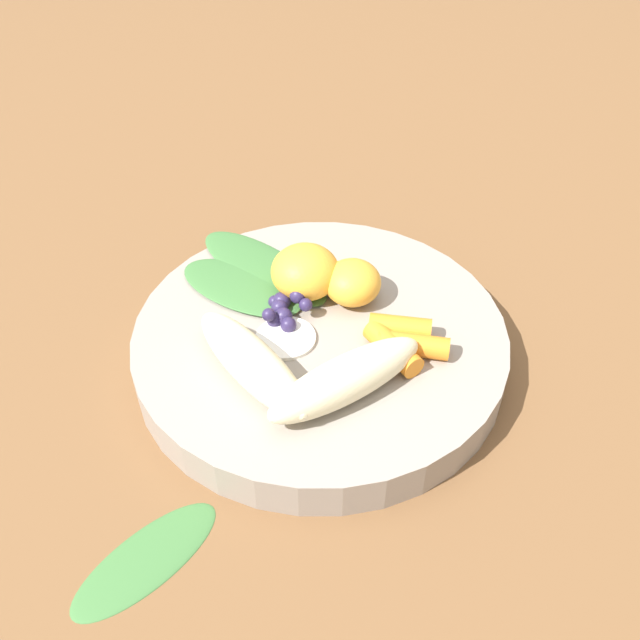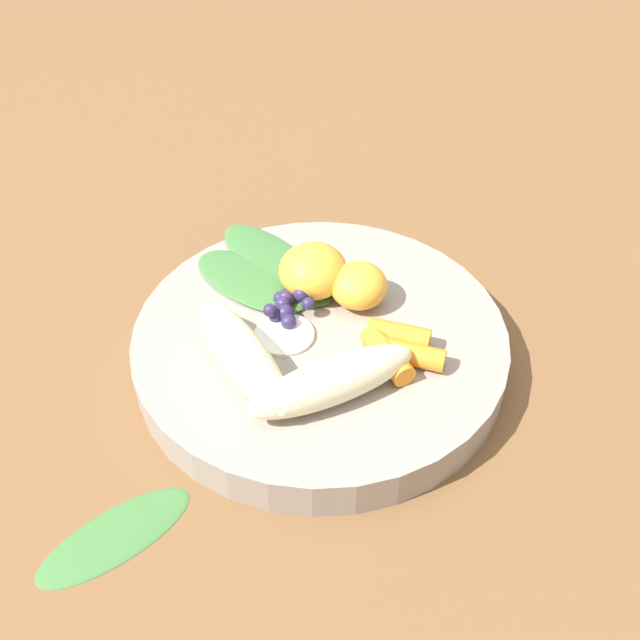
% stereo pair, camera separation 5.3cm
% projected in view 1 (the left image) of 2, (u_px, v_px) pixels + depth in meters
% --- Properties ---
extents(ground_plane, '(2.40, 2.40, 0.00)m').
position_uv_depth(ground_plane, '(320.00, 358.00, 0.56)').
color(ground_plane, brown).
extents(bowl, '(0.28, 0.28, 0.03)m').
position_uv_depth(bowl, '(320.00, 344.00, 0.55)').
color(bowl, gray).
rests_on(bowl, ground_plane).
extents(banana_peeled_left, '(0.13, 0.04, 0.03)m').
position_uv_depth(banana_peeled_left, '(346.00, 379.00, 0.48)').
color(banana_peeled_left, beige).
rests_on(banana_peeled_left, bowl).
extents(banana_peeled_right, '(0.04, 0.12, 0.03)m').
position_uv_depth(banana_peeled_right, '(252.00, 363.00, 0.49)').
color(banana_peeled_right, beige).
rests_on(banana_peeled_right, bowl).
extents(orange_segment_near, '(0.05, 0.05, 0.04)m').
position_uv_depth(orange_segment_near, '(305.00, 272.00, 0.56)').
color(orange_segment_near, '#F4A833').
rests_on(orange_segment_near, bowl).
extents(orange_segment_far, '(0.04, 0.04, 0.03)m').
position_uv_depth(orange_segment_far, '(352.00, 282.00, 0.55)').
color(orange_segment_far, '#F4A833').
rests_on(orange_segment_far, bowl).
extents(carrot_front, '(0.02, 0.05, 0.02)m').
position_uv_depth(carrot_front, '(393.00, 348.00, 0.51)').
color(carrot_front, orange).
rests_on(carrot_front, bowl).
extents(carrot_mid_left, '(0.05, 0.05, 0.02)m').
position_uv_depth(carrot_mid_left, '(413.00, 345.00, 0.52)').
color(carrot_mid_left, orange).
rests_on(carrot_mid_left, bowl).
extents(carrot_mid_right, '(0.04, 0.05, 0.02)m').
position_uv_depth(carrot_mid_right, '(400.00, 328.00, 0.53)').
color(carrot_mid_right, orange).
rests_on(carrot_mid_right, bowl).
extents(blueberry_pile, '(0.04, 0.04, 0.02)m').
position_uv_depth(blueberry_pile, '(284.00, 308.00, 0.54)').
color(blueberry_pile, '#2D234C').
rests_on(blueberry_pile, bowl).
extents(coconut_shred_patch, '(0.05, 0.05, 0.00)m').
position_uv_depth(coconut_shred_patch, '(286.00, 338.00, 0.53)').
color(coconut_shred_patch, white).
rests_on(coconut_shred_patch, bowl).
extents(kale_leaf_left, '(0.07, 0.14, 0.01)m').
position_uv_depth(kale_leaf_left, '(263.00, 267.00, 0.59)').
color(kale_leaf_left, '#3D7038').
rests_on(kale_leaf_left, bowl).
extents(kale_leaf_right, '(0.09, 0.12, 0.01)m').
position_uv_depth(kale_leaf_right, '(242.00, 287.00, 0.57)').
color(kale_leaf_right, '#3D7038').
rests_on(kale_leaf_right, bowl).
extents(kale_leaf_stray, '(0.11, 0.05, 0.01)m').
position_uv_depth(kale_leaf_stray, '(146.00, 557.00, 0.43)').
color(kale_leaf_stray, '#3D7038').
rests_on(kale_leaf_stray, ground_plane).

